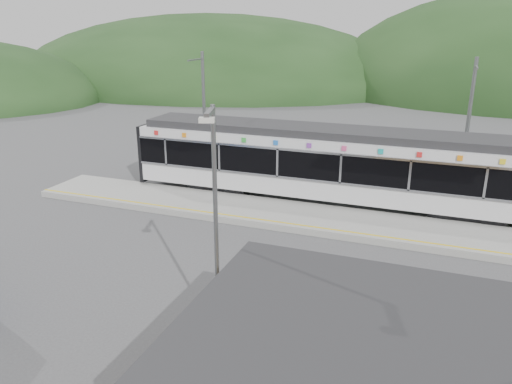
% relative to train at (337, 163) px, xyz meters
% --- Properties ---
extents(ground, '(120.00, 120.00, 0.00)m').
position_rel_train_xyz_m(ground, '(-1.30, -6.00, -2.06)').
color(ground, '#4C4C4F').
rests_on(ground, ground).
extents(hills, '(146.00, 149.00, 26.00)m').
position_rel_train_xyz_m(hills, '(4.89, -0.71, -2.06)').
color(hills, '#1E3D19').
rests_on(hills, ground).
extents(platform, '(26.00, 3.20, 0.30)m').
position_rel_train_xyz_m(platform, '(-1.30, -2.70, -1.91)').
color(platform, '#9E9E99').
rests_on(platform, ground).
extents(yellow_line, '(26.00, 0.10, 0.01)m').
position_rel_train_xyz_m(yellow_line, '(-1.30, -4.00, -1.76)').
color(yellow_line, yellow).
rests_on(yellow_line, platform).
extents(train, '(20.44, 3.01, 3.74)m').
position_rel_train_xyz_m(train, '(0.00, 0.00, 0.00)').
color(train, black).
rests_on(train, ground).
extents(catenary_mast_west, '(0.18, 1.80, 7.00)m').
position_rel_train_xyz_m(catenary_mast_west, '(-8.30, 2.56, 1.58)').
color(catenary_mast_west, slate).
rests_on(catenary_mast_west, ground).
extents(catenary_mast_east, '(0.18, 1.80, 7.00)m').
position_rel_train_xyz_m(catenary_mast_east, '(5.70, 2.56, 1.58)').
color(catenary_mast_east, slate).
rests_on(catenary_mast_east, ground).
extents(lamp_post, '(0.44, 1.18, 6.57)m').
position_rel_train_xyz_m(lamp_post, '(-0.73, -12.26, 1.84)').
color(lamp_post, slate).
rests_on(lamp_post, ground).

